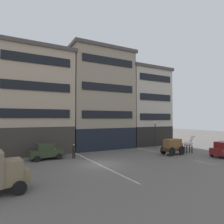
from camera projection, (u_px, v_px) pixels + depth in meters
ground_plane at (99, 164)px, 19.93m from camera, size 120.00×120.00×0.00m
building_center_left at (34, 101)px, 26.91m from camera, size 10.11×6.90×14.13m
building_center_right at (99, 99)px, 31.68m from camera, size 10.35×6.90×15.63m
building_far_right at (144, 106)px, 35.97m from camera, size 8.32×6.90×13.64m
cargo_wagon at (173, 146)px, 25.29m from camera, size 2.97×1.63×1.98m
draft_horse at (189, 143)px, 26.71m from camera, size 2.35×0.68×2.30m
sedan_dark at (46, 151)px, 22.35m from camera, size 3.83×2.13×1.83m
sedan_light at (224, 149)px, 23.85m from camera, size 3.79×2.03×1.83m
pedestrian_officer at (74, 150)px, 22.90m from camera, size 0.38×0.38×1.79m
streetlamp_curbside at (155, 131)px, 31.62m from camera, size 0.32×0.32×4.12m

